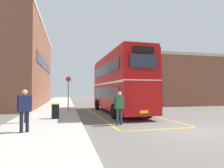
% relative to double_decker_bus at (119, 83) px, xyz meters
% --- Properties ---
extents(ground_plane, '(135.60, 135.60, 0.00)m').
position_rel_double_decker_bus_xyz_m(ground_plane, '(1.08, 6.67, -2.51)').
color(ground_plane, '#66605B').
extents(sidewalk_left, '(4.00, 57.60, 0.14)m').
position_rel_double_decker_bus_xyz_m(sidewalk_left, '(-5.42, 9.07, -2.44)').
color(sidewalk_left, '#B2ADA3').
rests_on(sidewalk_left, ground).
extents(brick_building_left, '(7.05, 18.89, 9.75)m').
position_rel_double_decker_bus_xyz_m(brick_building_left, '(-10.48, 10.52, 2.37)').
color(brick_building_left, brown).
rests_on(brick_building_left, ground).
extents(depot_building_right, '(8.79, 16.48, 6.48)m').
position_rel_double_decker_bus_xyz_m(depot_building_right, '(10.91, 12.96, 0.73)').
color(depot_building_right, brown).
rests_on(depot_building_right, ground).
extents(double_decker_bus, '(2.97, 10.51, 4.75)m').
position_rel_double_decker_bus_xyz_m(double_decker_bus, '(0.00, 0.00, 0.00)').
color(double_decker_bus, black).
rests_on(double_decker_bus, ground).
extents(single_deck_bus, '(3.63, 9.00, 3.02)m').
position_rel_double_decker_bus_xyz_m(single_deck_bus, '(4.34, 14.90, -0.87)').
color(single_deck_bus, black).
rests_on(single_deck_bus, ground).
extents(pedestrian_boarding, '(0.58, 0.37, 1.81)m').
position_rel_double_decker_bus_xyz_m(pedestrian_boarding, '(-1.45, -5.62, -1.45)').
color(pedestrian_boarding, '#2D2D38').
rests_on(pedestrian_boarding, ground).
extents(pedestrian_waiting_near, '(0.57, 0.30, 1.70)m').
position_rel_double_decker_bus_xyz_m(pedestrian_waiting_near, '(-6.50, -4.60, -1.39)').
color(pedestrian_waiting_near, '#2D2D38').
rests_on(pedestrian_waiting_near, sidewalk_left).
extents(pedestrian_waiting_far, '(0.55, 0.41, 1.77)m').
position_rel_double_decker_bus_xyz_m(pedestrian_waiting_far, '(-5.94, -7.18, -1.34)').
color(pedestrian_waiting_far, black).
rests_on(pedestrian_waiting_far, sidewalk_left).
extents(litter_bin, '(0.49, 0.49, 0.91)m').
position_rel_double_decker_bus_xyz_m(litter_bin, '(-4.91, -3.27, -1.92)').
color(litter_bin, black).
rests_on(litter_bin, sidewalk_left).
extents(bus_stop_sign, '(0.44, 0.09, 2.94)m').
position_rel_double_decker_bus_xyz_m(bus_stop_sign, '(-4.11, 1.40, -0.62)').
color(bus_stop_sign, '#4C4C51').
rests_on(bus_stop_sign, sidewalk_left).
extents(bay_marking_yellow, '(4.46, 12.55, 0.01)m').
position_rel_double_decker_bus_xyz_m(bay_marking_yellow, '(0.02, -1.92, -2.51)').
color(bay_marking_yellow, gold).
rests_on(bay_marking_yellow, ground).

